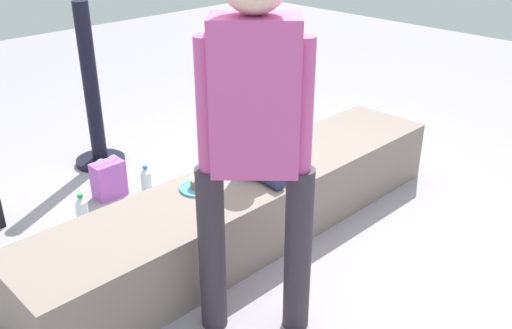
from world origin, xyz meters
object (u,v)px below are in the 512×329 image
at_px(party_cup_red, 216,146).
at_px(adult_standing, 255,122).
at_px(gift_bag, 109,179).
at_px(handbag_brown_canvas, 232,154).
at_px(child_seated, 260,140).
at_px(water_bottle_near_gift, 146,182).
at_px(water_bottle_far_side, 82,212).
at_px(cake_plate, 200,185).

bearing_deg(party_cup_red, adult_standing, -125.33).
xyz_separation_m(gift_bag, party_cup_red, (0.97, 0.04, -0.07)).
bearing_deg(handbag_brown_canvas, gift_bag, 164.05).
height_order(child_seated, gift_bag, child_seated).
xyz_separation_m(water_bottle_near_gift, water_bottle_far_side, (-0.51, -0.08, 0.01)).
xyz_separation_m(child_seated, party_cup_red, (0.58, 1.07, -0.56)).
relative_size(child_seated, gift_bag, 1.67).
height_order(adult_standing, cake_plate, adult_standing).
height_order(child_seated, adult_standing, adult_standing).
bearing_deg(child_seated, cake_plate, 162.70).
height_order(cake_plate, handbag_brown_canvas, cake_plate).
xyz_separation_m(adult_standing, party_cup_red, (1.15, 1.62, -0.98)).
distance_m(child_seated, water_bottle_far_side, 1.19).
relative_size(gift_bag, party_cup_red, 2.76).
xyz_separation_m(cake_plate, water_bottle_far_side, (-0.37, 0.69, -0.31)).
bearing_deg(adult_standing, water_bottle_far_side, 96.36).
height_order(adult_standing, party_cup_red, adult_standing).
bearing_deg(child_seated, party_cup_red, 61.63).
relative_size(child_seated, cake_plate, 2.16).
distance_m(water_bottle_near_gift, water_bottle_far_side, 0.52).
xyz_separation_m(child_seated, water_bottle_far_side, (-0.72, 0.80, -0.51)).
xyz_separation_m(cake_plate, handbag_brown_canvas, (0.84, 0.68, -0.31)).
bearing_deg(handbag_brown_canvas, cake_plate, -141.36).
height_order(adult_standing, water_bottle_near_gift, adult_standing).
relative_size(adult_standing, party_cup_red, 16.24).
bearing_deg(adult_standing, party_cup_red, 54.67).
bearing_deg(water_bottle_near_gift, water_bottle_far_side, -171.60).
bearing_deg(handbag_brown_canvas, adult_standing, -128.64).
bearing_deg(gift_bag, cake_plate, -87.54).
height_order(water_bottle_far_side, handbag_brown_canvas, handbag_brown_canvas).
xyz_separation_m(cake_plate, party_cup_red, (0.93, 0.97, -0.37)).
height_order(gift_bag, water_bottle_near_gift, gift_bag).
distance_m(water_bottle_far_side, handbag_brown_canvas, 1.21).
relative_size(gift_bag, handbag_brown_canvas, 0.94).
bearing_deg(party_cup_red, water_bottle_near_gift, -165.82).
bearing_deg(water_bottle_near_gift, party_cup_red, 14.18).
distance_m(cake_plate, party_cup_red, 1.39).
bearing_deg(cake_plate, child_seated, -17.30).
bearing_deg(party_cup_red, cake_plate, -133.93).
height_order(gift_bag, party_cup_red, gift_bag).
xyz_separation_m(cake_plate, water_bottle_near_gift, (0.15, 0.77, -0.32)).
distance_m(child_seated, adult_standing, 0.89).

